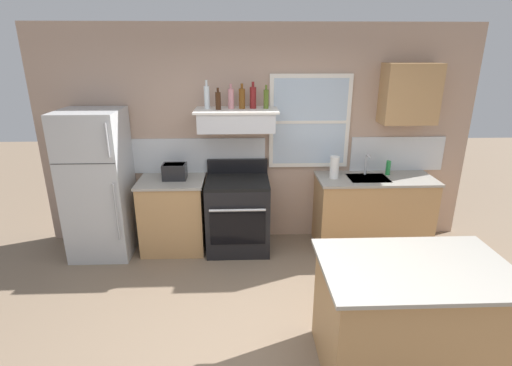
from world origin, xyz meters
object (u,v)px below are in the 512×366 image
Objects in this scene: toaster at (175,171)px; bottle_clear_tall at (207,97)px; bottle_amber_wine at (242,98)px; bottle_olive_oil_square at (266,99)px; kitchen_island at (409,317)px; bottle_rose_pink at (231,98)px; refrigerator at (98,185)px; bottle_brown_stout at (218,100)px; stove_range at (238,214)px; dish_soap_bottle at (388,168)px; bottle_red_label_wine at (253,97)px; paper_towel_roll at (334,167)px.

bottle_clear_tall is (0.42, 0.05, 0.87)m from toaster.
bottle_amber_wine is 0.28m from bottle_olive_oil_square.
bottle_clear_tall is 3.04m from kitchen_island.
bottle_rose_pink is (0.28, 0.01, -0.02)m from bottle_clear_tall.
bottle_rose_pink is 0.20× the size of kitchen_island.
bottle_brown_stout is at bearing 3.33° from refrigerator.
bottle_rose_pink is at bearing 5.45° from refrigerator.
toaster is at bearing 5.45° from refrigerator.
stove_range is 2.40m from kitchen_island.
bottle_red_label_wine is at bearing 179.94° from dish_soap_bottle.
bottle_red_label_wine is at bearing 7.14° from bottle_amber_wine.
bottle_rose_pink is 1.57× the size of dish_soap_bottle.
bottle_amber_wine reaches higher than dish_soap_bottle.
bottle_olive_oil_square is 1.17m from paper_towel_roll.
stove_range is 3.86× the size of bottle_rose_pink.
bottle_clear_tall reaches higher than bottle_red_label_wine.
bottle_red_label_wine reaches higher than bottle_brown_stout.
bottle_red_label_wine is (0.53, 0.02, -0.01)m from bottle_clear_tall.
bottle_rose_pink is at bearing -179.75° from dish_soap_bottle.
stove_range is at bearing -161.21° from bottle_olive_oil_square.
stove_range is at bearing 123.63° from kitchen_island.
bottle_clear_tall is 0.68m from bottle_olive_oil_square.
toaster is 1.10m from bottle_rose_pink.
refrigerator is 1.70m from stove_range.
refrigerator is at bearing -179.20° from stove_range.
bottle_olive_oil_square is at bearing -1.09° from bottle_amber_wine.
refrigerator is at bearing -177.40° from dish_soap_bottle.
refrigerator is at bearing 146.46° from kitchen_island.
kitchen_island is at bearing -56.87° from bottle_rose_pink.
stove_range is 1.46m from bottle_clear_tall.
kitchen_island is (1.53, -2.06, -1.39)m from bottle_brown_stout.
bottle_amber_wine is (0.40, 0.01, -0.02)m from bottle_clear_tall.
bottle_clear_tall is 0.28m from bottle_rose_pink.
stove_range is 0.78× the size of kitchen_island.
bottle_olive_oil_square is at bearing 18.79° from stove_range.
bottle_olive_oil_square is 1.00× the size of paper_towel_roll.
bottle_amber_wine is (0.82, 0.06, 0.86)m from toaster.
bottle_rose_pink is (0.69, 0.07, 0.86)m from toaster.
bottle_rose_pink is 0.93× the size of bottle_red_label_wine.
refrigerator is 5.40× the size of bottle_clear_tall.
bottle_rose_pink is at bearing 114.71° from stove_range.
bottle_clear_tall is at bearing -177.41° from bottle_red_label_wine.
toaster is at bearing -175.39° from bottle_red_label_wine.
bottle_brown_stout is 0.16m from bottle_rose_pink.
refrigerator is 1.66m from bottle_clear_tall.
toaster is 1.39m from bottle_olive_oil_square.
bottle_amber_wine is at bearing 4.86° from refrigerator.
dish_soap_bottle is (2.21, 0.02, -0.88)m from bottle_clear_tall.
toaster is 1.04× the size of bottle_amber_wine.
bottle_clear_tall is 1.21× the size of bottle_olive_oil_square.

